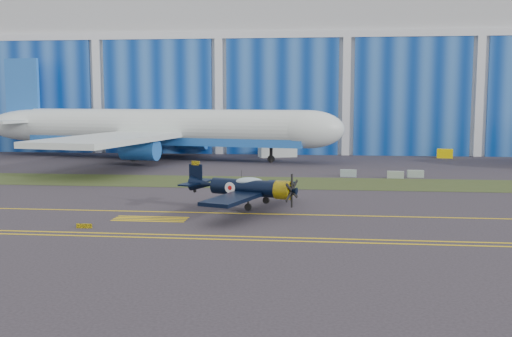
# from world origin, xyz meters

# --- Properties ---
(ground) EXTENTS (260.00, 260.00, 0.00)m
(ground) POSITION_xyz_m (0.00, 0.00, 0.00)
(ground) COLOR #342F36
(ground) RESTS_ON ground
(grass_median) EXTENTS (260.00, 10.00, 0.02)m
(grass_median) POSITION_xyz_m (0.00, 14.00, 0.02)
(grass_median) COLOR #475128
(grass_median) RESTS_ON ground
(hangar) EXTENTS (220.00, 45.70, 30.00)m
(hangar) POSITION_xyz_m (0.00, 71.79, 14.96)
(hangar) COLOR silver
(hangar) RESTS_ON ground
(taxiway_centreline) EXTENTS (200.00, 0.20, 0.02)m
(taxiway_centreline) POSITION_xyz_m (0.00, -5.00, 0.01)
(taxiway_centreline) COLOR yellow
(taxiway_centreline) RESTS_ON ground
(edge_line_near) EXTENTS (80.00, 0.20, 0.02)m
(edge_line_near) POSITION_xyz_m (0.00, -14.50, 0.01)
(edge_line_near) COLOR yellow
(edge_line_near) RESTS_ON ground
(edge_line_far) EXTENTS (80.00, 0.20, 0.02)m
(edge_line_far) POSITION_xyz_m (0.00, -13.50, 0.01)
(edge_line_far) COLOR yellow
(edge_line_far) RESTS_ON ground
(hold_short_ladder) EXTENTS (6.00, 2.40, 0.02)m
(hold_short_ladder) POSITION_xyz_m (-18.00, -8.10, 0.01)
(hold_short_ladder) COLOR yellow
(hold_short_ladder) RESTS_ON ground
(guard_board_left) EXTENTS (1.20, 0.15, 0.35)m
(guard_board_left) POSITION_xyz_m (-22.00, -12.00, 0.17)
(guard_board_left) COLOR yellow
(guard_board_left) RESTS_ON ground
(warbird) EXTENTS (15.38, 16.88, 4.14)m
(warbird) POSITION_xyz_m (-10.76, -4.00, 2.10)
(warbird) COLOR black
(warbird) RESTS_ON ground
(jetliner) EXTENTS (74.13, 66.15, 22.76)m
(jetliner) POSITION_xyz_m (-29.55, 39.31, 11.38)
(jetliner) COLOR silver
(jetliner) RESTS_ON ground
(shipping_container) EXTENTS (6.63, 4.44, 2.67)m
(shipping_container) POSITION_xyz_m (-11.43, 44.82, 1.33)
(shipping_container) COLOR silver
(shipping_container) RESTS_ON ground
(tug) EXTENTS (2.75, 1.99, 1.47)m
(tug) POSITION_xyz_m (16.08, 45.97, 0.73)
(tug) COLOR #F1D100
(tug) RESTS_ON ground
(barrier_a) EXTENTS (2.03, 0.73, 0.90)m
(barrier_a) POSITION_xyz_m (-0.78, 20.20, 0.45)
(barrier_a) COLOR #889D9B
(barrier_a) RESTS_ON ground
(barrier_b) EXTENTS (2.05, 0.80, 0.90)m
(barrier_b) POSITION_xyz_m (4.88, 19.26, 0.45)
(barrier_b) COLOR gray
(barrier_b) RESTS_ON ground
(barrier_c) EXTENTS (2.00, 0.61, 0.90)m
(barrier_c) POSITION_xyz_m (7.46, 20.52, 0.45)
(barrier_c) COLOR #8CA090
(barrier_c) RESTS_ON ground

